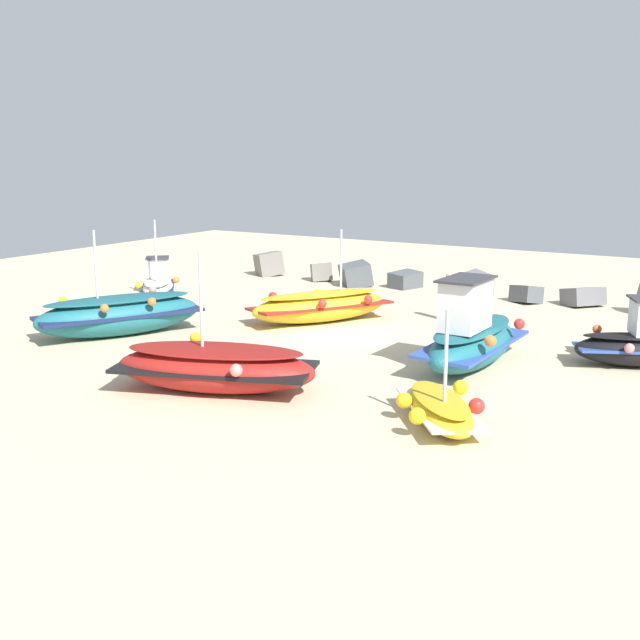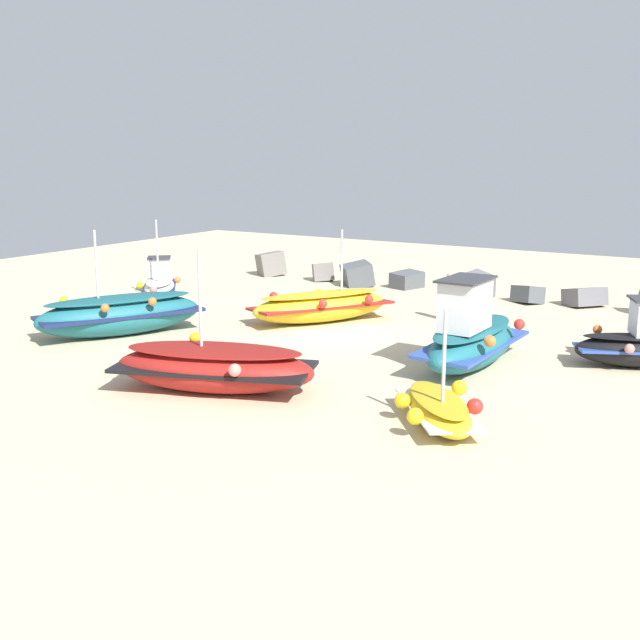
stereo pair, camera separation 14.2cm
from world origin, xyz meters
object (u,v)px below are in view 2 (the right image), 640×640
object	(u,v)px
fishing_boat_0	(471,338)
fishing_boat_2	(120,314)
fishing_boat_1	(321,305)
fishing_boat_3	(214,367)
person_walking	(449,293)
fishing_boat_4	(438,409)
fishing_boat_5	(159,284)

from	to	relation	value
fishing_boat_0	fishing_boat_2	distance (m)	11.24
fishing_boat_1	fishing_boat_3	size ratio (longest dim) A/B	0.98
fishing_boat_0	fishing_boat_2	size ratio (longest dim) A/B	0.87
person_walking	fishing_boat_2	bearing A→B (deg)	-140.14
fishing_boat_2	fishing_boat_4	size ratio (longest dim) A/B	1.73
fishing_boat_2	fishing_boat_4	xyz separation A→B (m)	(12.10, -2.47, -0.36)
fishing_boat_2	fishing_boat_3	world-z (taller)	fishing_boat_3
fishing_boat_4	person_walking	xyz separation A→B (m)	(-3.92, 9.99, 0.64)
fishing_boat_0	fishing_boat_2	world-z (taller)	fishing_boat_2
fishing_boat_4	fishing_boat_5	size ratio (longest dim) A/B	0.90
fishing_boat_1	fishing_boat_4	size ratio (longest dim) A/B	1.63
fishing_boat_4	fishing_boat_2	bearing A→B (deg)	39.19
fishing_boat_0	fishing_boat_1	xyz separation A→B (m)	(-6.56, 2.82, -0.26)
fishing_boat_1	fishing_boat_3	distance (m)	8.45
fishing_boat_5	fishing_boat_2	bearing A→B (deg)	172.00
fishing_boat_0	fishing_boat_4	xyz separation A→B (m)	(1.09, -4.74, -0.49)
fishing_boat_4	fishing_boat_5	xyz separation A→B (m)	(-15.78, 8.25, 0.15)
fishing_boat_0	fishing_boat_3	bearing A→B (deg)	-39.27
fishing_boat_3	fishing_boat_4	world-z (taller)	fishing_boat_3
fishing_boat_1	fishing_boat_5	bearing A→B (deg)	-63.48
fishing_boat_4	fishing_boat_1	bearing A→B (deg)	6.11
fishing_boat_4	person_walking	world-z (taller)	fishing_boat_4
fishing_boat_2	person_walking	xyz separation A→B (m)	(8.18, 7.52, 0.28)
fishing_boat_0	fishing_boat_1	size ratio (longest dim) A/B	0.92
fishing_boat_1	fishing_boat_4	distance (m)	10.75
fishing_boat_5	person_walking	world-z (taller)	fishing_boat_5
fishing_boat_0	fishing_boat_5	xyz separation A→B (m)	(-14.68, 3.51, -0.34)
fishing_boat_1	fishing_boat_2	size ratio (longest dim) A/B	0.94
fishing_boat_3	fishing_boat_5	world-z (taller)	fishing_boat_3
fishing_boat_4	fishing_boat_5	world-z (taller)	fishing_boat_5
fishing_boat_0	fishing_boat_3	world-z (taller)	fishing_boat_3
fishing_boat_0	fishing_boat_1	world-z (taller)	fishing_boat_1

